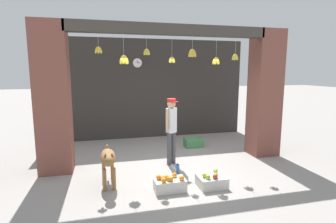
% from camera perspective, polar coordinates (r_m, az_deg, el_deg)
% --- Properties ---
extents(ground_plane, '(60.00, 60.00, 0.00)m').
position_cam_1_polar(ground_plane, '(6.35, 0.94, -11.69)').
color(ground_plane, gray).
extents(shop_back_wall, '(6.48, 0.12, 3.26)m').
position_cam_1_polar(shop_back_wall, '(8.79, -3.89, 4.91)').
color(shop_back_wall, '#2D2B28').
rests_on(shop_back_wall, ground_plane).
extents(shop_pillar_left, '(0.70, 0.60, 3.26)m').
position_cam_1_polar(shop_pillar_left, '(6.17, -23.77, 2.53)').
color(shop_pillar_left, brown).
rests_on(shop_pillar_left, ground_plane).
extents(shop_pillar_right, '(0.70, 0.60, 3.26)m').
position_cam_1_polar(shop_pillar_right, '(7.34, 20.31, 3.62)').
color(shop_pillar_right, brown).
rests_on(shop_pillar_right, ground_plane).
extents(storefront_awning, '(4.58, 0.30, 0.91)m').
position_cam_1_polar(storefront_awning, '(6.12, 0.65, 16.90)').
color(storefront_awning, '#3D3833').
extents(dog, '(0.30, 1.04, 0.77)m').
position_cam_1_polar(dog, '(5.28, -12.89, -10.11)').
color(dog, olive).
rests_on(dog, ground_plane).
extents(shopkeeper, '(0.31, 0.30, 1.59)m').
position_cam_1_polar(shopkeeper, '(6.21, 0.74, -3.27)').
color(shopkeeper, '#424247').
rests_on(shopkeeper, ground_plane).
extents(fruit_crate_oranges, '(0.59, 0.34, 0.31)m').
position_cam_1_polar(fruit_crate_oranges, '(5.08, 0.40, -15.45)').
color(fruit_crate_oranges, silver).
rests_on(fruit_crate_oranges, ground_plane).
extents(fruit_crate_apples, '(0.53, 0.44, 0.30)m').
position_cam_1_polar(fruit_crate_apples, '(5.32, 9.47, -14.63)').
color(fruit_crate_apples, silver).
rests_on(fruit_crate_apples, ground_plane).
extents(produce_box_green, '(0.53, 0.38, 0.25)m').
position_cam_1_polar(produce_box_green, '(7.84, 5.57, -6.74)').
color(produce_box_green, '#42844C').
rests_on(produce_box_green, ground_plane).
extents(water_bottle, '(0.07, 0.07, 0.22)m').
position_cam_1_polar(water_bottle, '(5.86, 2.11, -12.40)').
color(water_bottle, '#2D60AD').
rests_on(water_bottle, ground_plane).
extents(wall_clock, '(0.31, 0.03, 0.31)m').
position_cam_1_polar(wall_clock, '(8.63, -6.69, 10.47)').
color(wall_clock, black).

